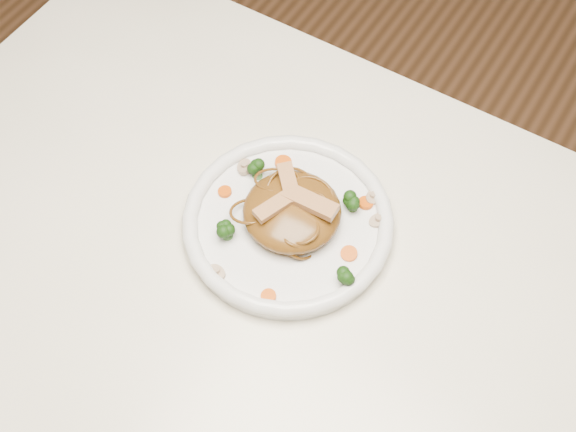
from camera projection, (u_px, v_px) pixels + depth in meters
The scene contains 19 objects.
table at pixel (290, 336), 1.02m from camera, with size 1.20×0.80×0.75m.
plate at pixel (288, 225), 0.99m from camera, with size 0.27×0.27×0.02m, color white.
noodle_mound at pixel (292, 211), 0.97m from camera, with size 0.12×0.12×0.04m, color brown.
chicken_a at pixel (310, 202), 0.95m from camera, with size 0.07×0.02×0.01m, color tan.
chicken_b at pixel (289, 183), 0.96m from camera, with size 0.06×0.02×0.01m, color tan.
chicken_c at pixel (276, 205), 0.95m from camera, with size 0.06×0.02×0.01m, color tan.
broccoli_0 at pixel (353, 201), 0.98m from camera, with size 0.03×0.03×0.03m, color #16390B, non-canonical shape.
broccoli_1 at pixel (257, 170), 1.01m from camera, with size 0.02×0.02×0.03m, color #16390B, non-canonical shape.
broccoli_2 at pixel (227, 230), 0.96m from camera, with size 0.03×0.03×0.03m, color #16390B, non-canonical shape.
broccoli_3 at pixel (348, 276), 0.92m from camera, with size 0.03×0.03×0.03m, color #16390B, non-canonical shape.
carrot_0 at pixel (366, 203), 1.00m from camera, with size 0.02×0.02×0.01m, color #ED5508.
carrot_1 at pixel (225, 192), 1.00m from camera, with size 0.02×0.02×0.01m, color #ED5508.
carrot_2 at pixel (349, 254), 0.95m from camera, with size 0.02×0.02×0.01m, color #ED5508.
carrot_3 at pixel (283, 163), 1.03m from camera, with size 0.02×0.02×0.01m, color #ED5508.
carrot_4 at pixel (269, 296), 0.92m from camera, with size 0.02×0.02×0.01m, color #ED5508.
mushroom_0 at pixel (217, 272), 0.94m from camera, with size 0.02×0.02×0.01m, color tan.
mushroom_1 at pixel (378, 220), 0.98m from camera, with size 0.03×0.03×0.01m, color tan.
mushroom_2 at pixel (244, 167), 1.02m from camera, with size 0.03×0.03×0.01m, color tan.
mushroom_3 at pixel (373, 197), 1.00m from camera, with size 0.02×0.02×0.01m, color tan.
Camera 1 is at (0.22, -0.36, 1.60)m, focal length 48.41 mm.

